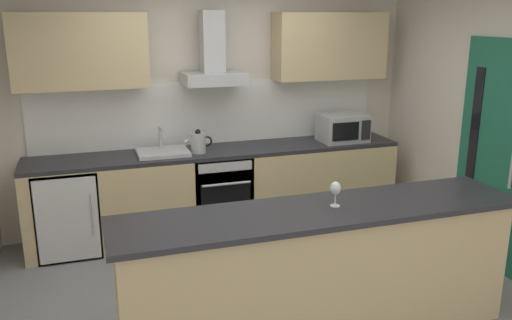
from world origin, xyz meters
TOP-DOWN VIEW (x-y plane):
  - ground at (0.00, 0.00)m, footprint 5.36×4.60m
  - wall_back at (0.00, 1.86)m, footprint 5.36×0.12m
  - wall_right at (2.24, 0.00)m, footprint 0.12×4.60m
  - backsplash_tile at (0.00, 1.79)m, footprint 3.70×0.02m
  - counter_back at (0.00, 1.48)m, footprint 3.83×0.60m
  - counter_island at (0.20, -0.57)m, footprint 2.89×0.64m
  - upper_cabinets at (-0.00, 1.63)m, footprint 3.78×0.32m
  - side_door at (2.16, 0.05)m, footprint 0.08×0.85m
  - oven at (-0.02, 1.45)m, footprint 0.60×0.62m
  - refrigerator at (-1.52, 1.45)m, footprint 0.58×0.60m
  - microwave at (1.37, 1.42)m, footprint 0.50×0.38m
  - sink at (-0.58, 1.46)m, footprint 0.50×0.40m
  - kettle at (-0.23, 1.42)m, footprint 0.29×0.15m
  - range_hood at (-0.02, 1.58)m, footprint 0.62×0.45m
  - wine_glass at (0.30, -0.55)m, footprint 0.08×0.08m

SIDE VIEW (x-z plane):
  - ground at x=0.00m, z-range -0.02..0.00m
  - refrigerator at x=-1.52m, z-range 0.00..0.85m
  - counter_back at x=0.00m, z-range 0.00..0.90m
  - oven at x=-0.02m, z-range 0.06..0.86m
  - counter_island at x=0.20m, z-range 0.01..0.97m
  - sink at x=-0.58m, z-range 0.80..1.06m
  - kettle at x=-0.23m, z-range 0.89..1.13m
  - side_door at x=2.16m, z-range 0.00..2.05m
  - microwave at x=1.37m, z-range 0.90..1.20m
  - wine_glass at x=0.30m, z-range 1.00..1.17m
  - backsplash_tile at x=0.00m, z-range 0.90..1.56m
  - wall_back at x=0.00m, z-range 0.00..2.60m
  - wall_right at x=2.24m, z-range 0.00..2.60m
  - range_hood at x=-0.02m, z-range 1.43..2.15m
  - upper_cabinets at x=0.00m, z-range 1.56..2.26m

